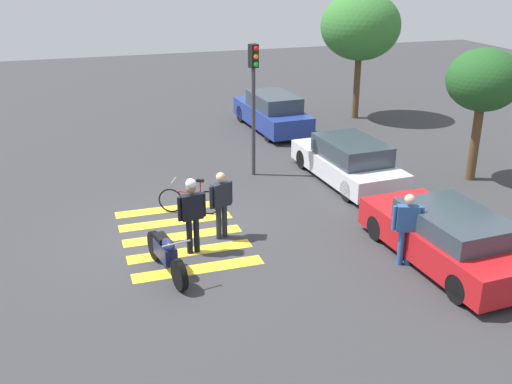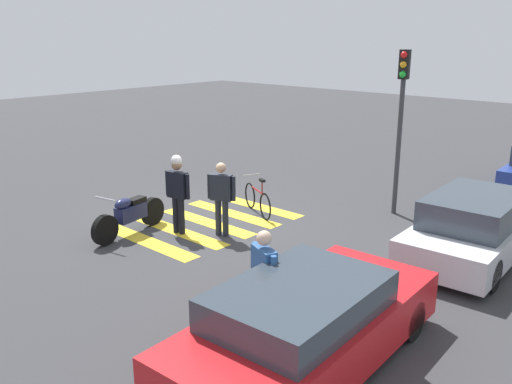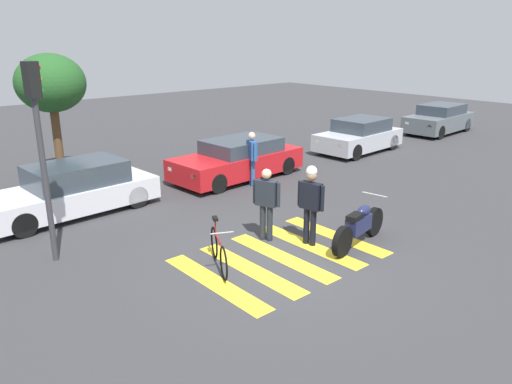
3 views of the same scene
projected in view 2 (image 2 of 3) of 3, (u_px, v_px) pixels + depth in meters
The scene contains 10 objects.
ground_plane at pixel (207, 222), 13.56m from camera, with size 60.00×60.00×0.00m, color #38383A.
police_motorcycle at pixel (130, 215), 12.62m from camera, with size 2.22×0.70×1.06m.
leaning_bicycle at pixel (258, 200), 14.10m from camera, with size 0.81×1.58×1.01m.
officer_on_foot at pixel (178, 188), 12.52m from camera, with size 0.28×0.69×1.87m.
officer_by_motorcycle at pixel (221, 194), 12.41m from camera, with size 0.37×0.64×1.73m.
pedestrian_bystander at pixel (264, 277), 8.21m from camera, with size 0.37×0.65×1.73m.
crosswalk_stripes at pixel (207, 222), 13.56m from camera, with size 4.05×3.00×0.01m.
car_white_van at pixel (476, 226), 11.35m from camera, with size 4.59×2.03×1.37m.
car_red_convertible at pixel (306, 325), 7.54m from camera, with size 4.67×2.14×1.32m.
traffic_light_pole at pixel (401, 106), 13.47m from camera, with size 0.35×0.29×4.14m.
Camera 2 is at (8.69, 9.48, 4.52)m, focal length 38.31 mm.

